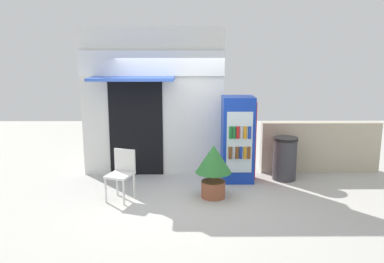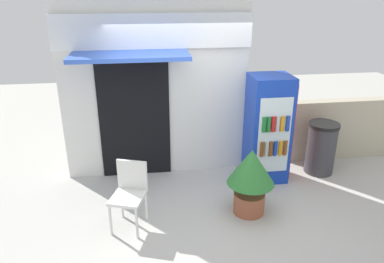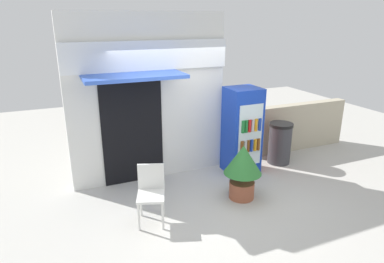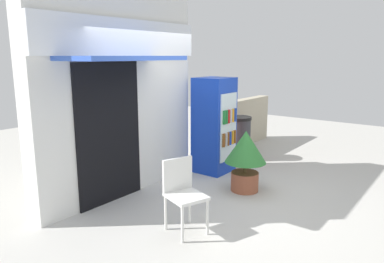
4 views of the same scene
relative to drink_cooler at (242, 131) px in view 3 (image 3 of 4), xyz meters
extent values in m
plane|color=beige|center=(-1.25, -0.90, -0.87)|extent=(16.00, 16.00, 0.00)
cube|color=silver|center=(-1.77, 0.59, 0.70)|extent=(3.01, 0.33, 3.14)
cube|color=white|center=(-1.77, 0.38, 1.52)|extent=(3.01, 0.08, 0.52)
cube|color=blue|center=(-2.13, 0.03, 1.23)|extent=(1.68, 0.79, 0.06)
cube|color=black|center=(-2.13, 0.41, 0.15)|extent=(1.14, 0.03, 2.05)
cube|color=#1438B2|center=(-0.01, 0.01, 0.00)|extent=(0.64, 0.60, 1.75)
cube|color=silver|center=(-0.01, -0.30, 0.00)|extent=(0.51, 0.02, 1.22)
cube|color=red|center=(0.32, 0.01, 0.00)|extent=(0.02, 0.54, 1.57)
cylinder|color=brown|center=(-0.19, -0.32, -0.20)|extent=(0.06, 0.06, 0.24)
cylinder|color=#B2B2B7|center=(-0.12, -0.32, -0.20)|extent=(0.06, 0.06, 0.24)
cylinder|color=brown|center=(-0.05, -0.32, -0.20)|extent=(0.06, 0.06, 0.24)
cylinder|color=#1938A5|center=(0.02, -0.32, -0.20)|extent=(0.06, 0.06, 0.24)
cylinder|color=orange|center=(0.11, -0.32, -0.20)|extent=(0.06, 0.06, 0.24)
cylinder|color=brown|center=(0.18, -0.32, -0.20)|extent=(0.06, 0.06, 0.24)
cylinder|color=#196B2D|center=(-0.19, -0.32, 0.20)|extent=(0.06, 0.06, 0.24)
cylinder|color=#196B2D|center=(-0.12, -0.32, 0.20)|extent=(0.06, 0.06, 0.24)
cylinder|color=red|center=(-0.05, -0.32, 0.20)|extent=(0.06, 0.06, 0.24)
cylinder|color=#B2B2B7|center=(0.03, -0.32, 0.20)|extent=(0.06, 0.06, 0.24)
cylinder|color=orange|center=(0.10, -0.32, 0.20)|extent=(0.06, 0.06, 0.24)
cylinder|color=#1938A5|center=(0.18, -0.32, 0.20)|extent=(0.06, 0.06, 0.24)
cylinder|color=silver|center=(-2.47, -1.22, -0.65)|extent=(0.04, 0.04, 0.44)
cylinder|color=silver|center=(-2.14, -1.34, -0.65)|extent=(0.04, 0.04, 0.44)
cylinder|color=silver|center=(-2.34, -0.84, -0.65)|extent=(0.04, 0.04, 0.44)
cylinder|color=silver|center=(-2.01, -0.96, -0.65)|extent=(0.04, 0.04, 0.44)
cube|color=silver|center=(-2.24, -1.09, -0.41)|extent=(0.53, 0.56, 0.04)
cube|color=silver|center=(-2.17, -0.90, -0.18)|extent=(0.40, 0.17, 0.41)
cylinder|color=#995138|center=(-0.56, -0.96, -0.72)|extent=(0.44, 0.44, 0.31)
cylinder|color=brown|center=(-0.56, -0.96, -0.48)|extent=(0.05, 0.05, 0.17)
cone|color=#2D7533|center=(-0.56, -0.96, -0.15)|extent=(0.66, 0.66, 0.51)
cylinder|color=#38383D|center=(0.99, 0.05, -0.46)|extent=(0.48, 0.48, 0.84)
cylinder|color=black|center=(0.99, 0.05, -0.01)|extent=(0.51, 0.51, 0.06)
cube|color=#B7AD93|center=(1.89, 0.59, -0.32)|extent=(2.60, 0.23, 1.12)
camera|label=1|loc=(-1.01, -7.77, 1.75)|focal=36.60mm
camera|label=2|loc=(-1.97, -5.23, 2.16)|focal=34.00mm
camera|label=3|loc=(-3.43, -5.50, 2.14)|focal=31.51mm
camera|label=4|loc=(-5.49, -3.66, 1.26)|focal=34.08mm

